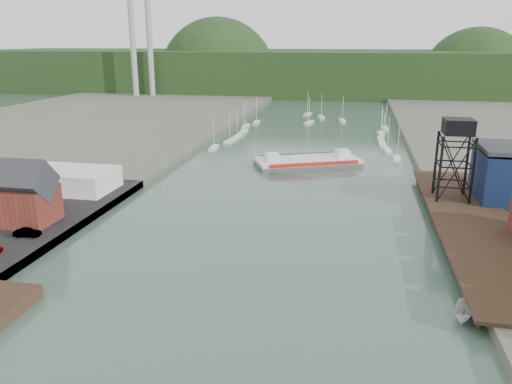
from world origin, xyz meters
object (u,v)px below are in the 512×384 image
at_px(harbor_building, 18,198).
at_px(motorboat, 463,313).
at_px(lift_tower, 458,132).
at_px(chain_ferry, 308,162).

bearing_deg(harbor_building, motorboat, -12.82).
distance_m(lift_tower, chain_ferry, 45.97).
xyz_separation_m(harbor_building, motorboat, (71.53, -16.28, -5.07)).
height_order(harbor_building, motorboat, harbor_building).
bearing_deg(harbor_building, lift_tower, 19.98).
height_order(lift_tower, motorboat, lift_tower).
relative_size(harbor_building, lift_tower, 0.76).
xyz_separation_m(chain_ferry, motorboat, (26.18, -74.29, -0.12)).
distance_m(harbor_building, motorboat, 73.53).
distance_m(harbor_building, chain_ferry, 73.80).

